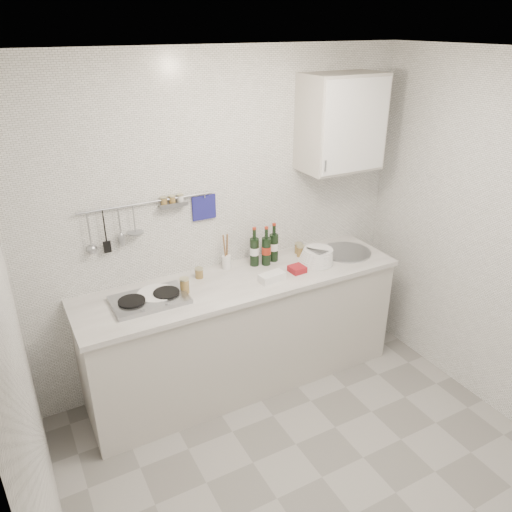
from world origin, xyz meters
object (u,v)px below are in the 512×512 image
Objects in this scene: plate_stack_hob at (156,295)px; wall_cabinet at (341,123)px; plate_stack_sink at (317,256)px; wine_bottles at (265,245)px; utensil_crock at (226,260)px.

wall_cabinet is at bearing 3.16° from plate_stack_hob.
plate_stack_hob is at bearing 177.17° from plate_stack_sink.
wine_bottles is (-0.63, 0.03, -0.87)m from wall_cabinet.
utensil_crock is at bearing 174.57° from wall_cabinet.
wine_bottles reaches higher than utensil_crock.
utensil_crock is at bearing 168.77° from wine_bottles.
plate_stack_sink is 0.95× the size of wine_bottles.
wine_bottles is (-0.37, 0.18, 0.11)m from plate_stack_sink.
wine_bottles is at bearing 154.16° from plate_stack_sink.
wall_cabinet is at bearing 29.55° from plate_stack_sink.
plate_stack_hob is 0.64m from utensil_crock.
wall_cabinet is at bearing -2.60° from wine_bottles.
plate_stack_sink is at bearing -150.45° from wall_cabinet.
plate_stack_sink is (-0.26, -0.15, -0.98)m from wall_cabinet.
wine_bottles reaches higher than plate_stack_hob.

